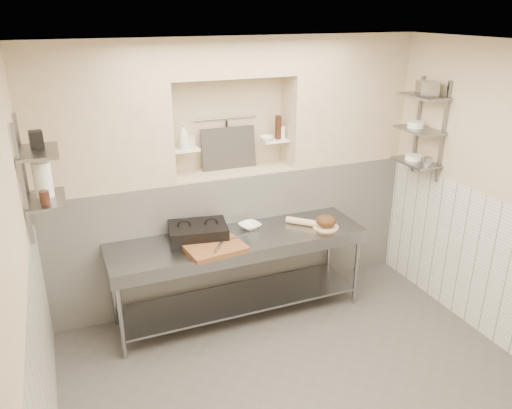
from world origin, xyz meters
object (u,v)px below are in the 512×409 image
panini_press (198,232)px  bottle_soap (184,137)px  prep_table (239,260)px  mixing_bowl (250,226)px  jug_left (43,180)px  bread_loaf (326,221)px  cutting_board (215,248)px  bowl_alcove (267,138)px  rolling_pin (308,223)px

panini_press → bottle_soap: bottle_soap is taller
prep_table → bottle_soap: size_ratio=10.00×
prep_table → mixing_bowl: bearing=42.7°
bottle_soap → jug_left: 1.47m
panini_press → bread_loaf: size_ratio=3.02×
panini_press → bread_loaf: 1.33m
cutting_board → mixing_bowl: size_ratio=2.53×
mixing_bowl → bread_loaf: 0.79m
mixing_bowl → bread_loaf: size_ratio=1.03×
bottle_soap → bowl_alcove: bearing=0.9°
prep_table → bread_loaf: 0.99m
rolling_pin → jug_left: jug_left is taller
bread_loaf → bottle_soap: size_ratio=0.80×
panini_press → bottle_soap: 0.97m
bowl_alcove → jug_left: size_ratio=0.52×
cutting_board → jug_left: 1.63m
bowl_alcove → jug_left: jug_left is taller
prep_table → bowl_alcove: bowl_alcove is taller
mixing_bowl → bowl_alcove: bearing=48.1°
prep_table → rolling_pin: size_ratio=5.58×
bread_loaf → jug_left: jug_left is taller
bread_loaf → bowl_alcove: size_ratio=1.38×
mixing_bowl → cutting_board: bearing=-143.9°
cutting_board → prep_table: bearing=31.5°
mixing_bowl → jug_left: jug_left is taller
panini_press → mixing_bowl: size_ratio=2.92×
prep_table → cutting_board: size_ratio=4.80×
prep_table → bottle_soap: bottle_soap is taller
rolling_pin → bottle_soap: bottle_soap is taller
bread_loaf → jug_left: (-2.62, 0.03, 0.78)m
prep_table → jug_left: jug_left is taller
prep_table → cutting_board: (-0.30, -0.19, 0.28)m
prep_table → rolling_pin: (0.77, 0.00, 0.29)m
panini_press → cutting_board: size_ratio=1.15×
rolling_pin → jug_left: 2.61m
bottle_soap → jug_left: (-1.33, -0.63, -0.09)m
panini_press → jug_left: size_ratio=2.18×
bottle_soap → bowl_alcove: size_ratio=1.74×
bottle_soap → panini_press: bearing=-91.8°
jug_left → rolling_pin: bearing=2.0°
bread_loaf → prep_table: bearing=173.0°
rolling_pin → jug_left: bearing=-178.0°
bread_loaf → mixing_bowl: bearing=159.0°
bottle_soap → bowl_alcove: (0.91, 0.01, -0.11)m
cutting_board → bottle_soap: size_ratio=2.08×
bread_loaf → panini_press: bearing=170.0°
panini_press → bowl_alcove: (0.92, 0.45, 0.76)m
rolling_pin → mixing_bowl: bearing=164.1°
mixing_bowl → rolling_pin: bearing=-15.9°
rolling_pin → bowl_alcove: (-0.24, 0.56, 0.80)m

